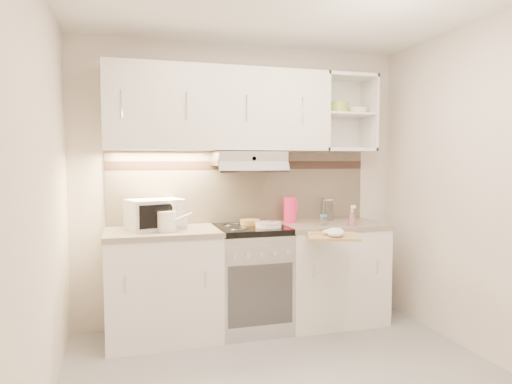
{
  "coord_description": "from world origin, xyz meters",
  "views": [
    {
      "loc": [
        -1.04,
        -2.64,
        1.47
      ],
      "look_at": [
        0.0,
        0.95,
        1.2
      ],
      "focal_mm": 32.0,
      "sensor_mm": 36.0,
      "label": 1
    }
  ],
  "objects_px": {
    "electric_range": "(251,277)",
    "glass_jar": "(328,209)",
    "microwave": "(155,214)",
    "cutting_board": "(333,236)",
    "watering_can": "(168,220)",
    "plate_stack": "(268,225)",
    "spray_bottle": "(352,217)",
    "pink_pitcher": "(290,210)"
  },
  "relations": [
    {
      "from": "microwave",
      "to": "plate_stack",
      "type": "bearing_deg",
      "value": -27.32
    },
    {
      "from": "electric_range",
      "to": "glass_jar",
      "type": "relative_size",
      "value": 4.41
    },
    {
      "from": "watering_can",
      "to": "spray_bottle",
      "type": "relative_size",
      "value": 1.49
    },
    {
      "from": "spray_bottle",
      "to": "plate_stack",
      "type": "bearing_deg",
      "value": -172.9
    },
    {
      "from": "spray_bottle",
      "to": "cutting_board",
      "type": "distance_m",
      "value": 0.45
    },
    {
      "from": "spray_bottle",
      "to": "cutting_board",
      "type": "bearing_deg",
      "value": -119.99
    },
    {
      "from": "electric_range",
      "to": "pink_pitcher",
      "type": "bearing_deg",
      "value": 18.13
    },
    {
      "from": "plate_stack",
      "to": "glass_jar",
      "type": "bearing_deg",
      "value": 23.08
    },
    {
      "from": "glass_jar",
      "to": "electric_range",
      "type": "bearing_deg",
      "value": -166.25
    },
    {
      "from": "glass_jar",
      "to": "cutting_board",
      "type": "distance_m",
      "value": 0.79
    },
    {
      "from": "cutting_board",
      "to": "pink_pitcher",
      "type": "bearing_deg",
      "value": 120.15
    },
    {
      "from": "microwave",
      "to": "plate_stack",
      "type": "distance_m",
      "value": 0.95
    },
    {
      "from": "electric_range",
      "to": "plate_stack",
      "type": "distance_m",
      "value": 0.5
    },
    {
      "from": "plate_stack",
      "to": "cutting_board",
      "type": "bearing_deg",
      "value": -47.02
    },
    {
      "from": "glass_jar",
      "to": "cutting_board",
      "type": "xyz_separation_m",
      "value": [
        -0.29,
        -0.72,
        -0.13
      ]
    },
    {
      "from": "glass_jar",
      "to": "cutting_board",
      "type": "relative_size",
      "value": 0.53
    },
    {
      "from": "watering_can",
      "to": "glass_jar",
      "type": "bearing_deg",
      "value": 32.83
    },
    {
      "from": "pink_pitcher",
      "to": "glass_jar",
      "type": "height_order",
      "value": "pink_pitcher"
    },
    {
      "from": "watering_can",
      "to": "glass_jar",
      "type": "xyz_separation_m",
      "value": [
        1.53,
        0.28,
        0.01
      ]
    },
    {
      "from": "electric_range",
      "to": "microwave",
      "type": "height_order",
      "value": "microwave"
    },
    {
      "from": "microwave",
      "to": "spray_bottle",
      "type": "relative_size",
      "value": 2.66
    },
    {
      "from": "microwave",
      "to": "cutting_board",
      "type": "distance_m",
      "value": 1.46
    },
    {
      "from": "spray_bottle",
      "to": "cutting_board",
      "type": "height_order",
      "value": "spray_bottle"
    },
    {
      "from": "plate_stack",
      "to": "watering_can",
      "type": "bearing_deg",
      "value": 179.34
    },
    {
      "from": "electric_range",
      "to": "pink_pitcher",
      "type": "relative_size",
      "value": 3.86
    },
    {
      "from": "pink_pitcher",
      "to": "glass_jar",
      "type": "distance_m",
      "value": 0.42
    },
    {
      "from": "pink_pitcher",
      "to": "microwave",
      "type": "bearing_deg",
      "value": -171.32
    },
    {
      "from": "watering_can",
      "to": "glass_jar",
      "type": "distance_m",
      "value": 1.56
    },
    {
      "from": "microwave",
      "to": "watering_can",
      "type": "relative_size",
      "value": 1.79
    },
    {
      "from": "pink_pitcher",
      "to": "cutting_board",
      "type": "xyz_separation_m",
      "value": [
        0.12,
        -0.65,
        -0.15
      ]
    },
    {
      "from": "microwave",
      "to": "watering_can",
      "type": "xyz_separation_m",
      "value": [
        0.09,
        -0.16,
        -0.03
      ]
    },
    {
      "from": "plate_stack",
      "to": "spray_bottle",
      "type": "relative_size",
      "value": 1.16
    },
    {
      "from": "electric_range",
      "to": "microwave",
      "type": "bearing_deg",
      "value": 174.38
    },
    {
      "from": "glass_jar",
      "to": "plate_stack",
      "type": "bearing_deg",
      "value": -156.92
    },
    {
      "from": "microwave",
      "to": "cutting_board",
      "type": "bearing_deg",
      "value": -41.07
    },
    {
      "from": "microwave",
      "to": "spray_bottle",
      "type": "height_order",
      "value": "microwave"
    },
    {
      "from": "spray_bottle",
      "to": "watering_can",
      "type": "bearing_deg",
      "value": -167.95
    },
    {
      "from": "watering_can",
      "to": "pink_pitcher",
      "type": "xyz_separation_m",
      "value": [
        1.12,
        0.22,
        0.03
      ]
    },
    {
      "from": "plate_stack",
      "to": "spray_bottle",
      "type": "xyz_separation_m",
      "value": [
        0.72,
        -0.13,
        0.05
      ]
    },
    {
      "from": "pink_pitcher",
      "to": "spray_bottle",
      "type": "relative_size",
      "value": 1.23
    },
    {
      "from": "watering_can",
      "to": "cutting_board",
      "type": "bearing_deg",
      "value": 2.88
    },
    {
      "from": "pink_pitcher",
      "to": "electric_range",
      "type": "bearing_deg",
      "value": -155.73
    }
  ]
}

